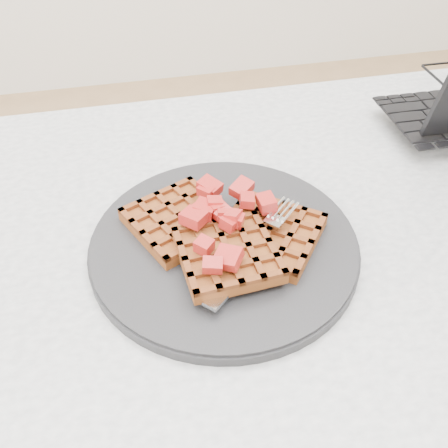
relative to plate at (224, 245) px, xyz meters
name	(u,v)px	position (x,y,z in m)	size (l,w,h in m)	color
table	(311,315)	(0.11, -0.03, -0.12)	(1.20, 0.80, 0.75)	silver
plate	(224,245)	(0.00, 0.00, 0.00)	(0.31, 0.31, 0.02)	black
waffles	(225,235)	(0.00, 0.00, 0.02)	(0.24, 0.20, 0.03)	brown
strawberry_pile	(224,215)	(0.00, 0.00, 0.05)	(0.15, 0.15, 0.02)	#8F0706
fork	(259,250)	(0.03, -0.03, 0.02)	(0.02, 0.18, 0.02)	silver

